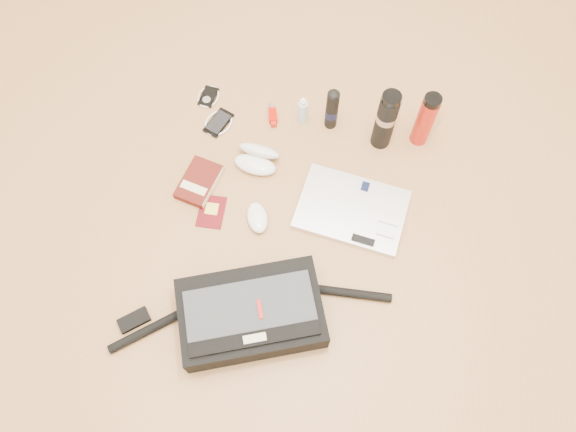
{
  "coord_description": "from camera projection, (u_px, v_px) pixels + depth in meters",
  "views": [
    {
      "loc": [
        0.13,
        -0.72,
        1.75
      ],
      "look_at": [
        -0.0,
        0.03,
        0.06
      ],
      "focal_mm": 35.0,
      "sensor_mm": 36.0,
      "label": 1
    }
  ],
  "objects": [
    {
      "name": "book",
      "position": [
        199.0,
        182.0,
        1.95
      ],
      "size": [
        0.15,
        0.19,
        0.03
      ],
      "rotation": [
        0.0,
        0.0,
        -0.24
      ],
      "color": "#46100B",
      "rests_on": "ground"
    },
    {
      "name": "ipod",
      "position": [
        208.0,
        97.0,
        2.12
      ],
      "size": [
        0.09,
        0.1,
        0.01
      ],
      "rotation": [
        0.0,
        0.0,
        -0.13
      ],
      "color": "black",
      "rests_on": "ground"
    },
    {
      "name": "mouse",
      "position": [
        257.0,
        218.0,
        1.89
      ],
      "size": [
        0.1,
        0.13,
        0.04
      ],
      "rotation": [
        0.0,
        0.0,
        0.37
      ],
      "color": "white",
      "rests_on": "ground"
    },
    {
      "name": "passport",
      "position": [
        211.0,
        211.0,
        1.92
      ],
      "size": [
        0.09,
        0.12,
        0.01
      ],
      "rotation": [
        0.0,
        0.0,
        0.03
      ],
      "color": "#51080D",
      "rests_on": "ground"
    },
    {
      "name": "thermos_red",
      "position": [
        425.0,
        120.0,
        1.94
      ],
      "size": [
        0.07,
        0.07,
        0.24
      ],
      "rotation": [
        0.0,
        0.0,
        0.08
      ],
      "color": "#B01D13",
      "rests_on": "ground"
    },
    {
      "name": "aerosol_can",
      "position": [
        332.0,
        109.0,
        1.98
      ],
      "size": [
        0.06,
        0.06,
        0.19
      ],
      "rotation": [
        0.0,
        0.0,
        0.29
      ],
      "color": "black",
      "rests_on": "ground"
    },
    {
      "name": "sunglasses_case",
      "position": [
        257.0,
        158.0,
        1.98
      ],
      "size": [
        0.17,
        0.15,
        0.09
      ],
      "rotation": [
        0.0,
        0.0,
        -0.14
      ],
      "color": "silver",
      "rests_on": "ground"
    },
    {
      "name": "ground",
      "position": [
        287.0,
        232.0,
        1.89
      ],
      "size": [
        4.0,
        4.0,
        0.0
      ],
      "primitive_type": "plane",
      "color": "#A57344",
      "rests_on": "ground"
    },
    {
      "name": "spray_bottle",
      "position": [
        303.0,
        111.0,
        2.03
      ],
      "size": [
        0.04,
        0.04,
        0.13
      ],
      "rotation": [
        0.0,
        0.0,
        -0.37
      ],
      "color": "#9AC3D6",
      "rests_on": "ground"
    },
    {
      "name": "inhaler",
      "position": [
        273.0,
        115.0,
        2.07
      ],
      "size": [
        0.05,
        0.1,
        0.03
      ],
      "rotation": [
        0.0,
        0.0,
        0.27
      ],
      "color": "#A50C00",
      "rests_on": "ground"
    },
    {
      "name": "messenger_bag",
      "position": [
        250.0,
        314.0,
        1.72
      ],
      "size": [
        0.85,
        0.4,
        0.12
      ],
      "rotation": [
        0.0,
        0.0,
        0.35
      ],
      "color": "black",
      "rests_on": "ground"
    },
    {
      "name": "phone",
      "position": [
        219.0,
        123.0,
        2.07
      ],
      "size": [
        0.12,
        0.13,
        0.01
      ],
      "rotation": [
        0.0,
        0.0,
        -0.39
      ],
      "color": "black",
      "rests_on": "ground"
    },
    {
      "name": "laptop",
      "position": [
        352.0,
        210.0,
        1.91
      ],
      "size": [
        0.39,
        0.3,
        0.03
      ],
      "rotation": [
        0.0,
        0.0,
        -0.15
      ],
      "color": "silver",
      "rests_on": "ground"
    },
    {
      "name": "thermos_black",
      "position": [
        386.0,
        120.0,
        1.92
      ],
      "size": [
        0.09,
        0.09,
        0.27
      ],
      "rotation": [
        0.0,
        0.0,
        -0.35
      ],
      "color": "black",
      "rests_on": "ground"
    }
  ]
}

